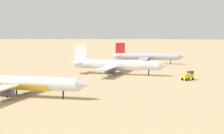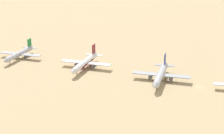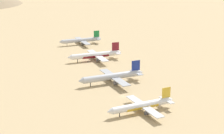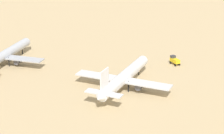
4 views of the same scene
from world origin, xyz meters
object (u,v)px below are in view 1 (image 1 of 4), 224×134
parked_jet_3 (18,83)px  service_truck (188,75)px  parked_jet_4 (115,65)px  parked_jet_5 (146,57)px

parked_jet_3 → service_truck: size_ratio=8.23×
parked_jet_4 → parked_jet_3: bearing=-100.6°
parked_jet_5 → service_truck: parked_jet_5 is taller
parked_jet_3 → service_truck: bearing=49.1°
parked_jet_4 → service_truck: (35.66, -9.48, -2.65)m
parked_jet_3 → parked_jet_4: (12.17, 64.75, 0.29)m
parked_jet_5 → service_truck: 77.99m
parked_jet_3 → parked_jet_5: parked_jet_5 is taller
service_truck → parked_jet_4: bearing=165.1°
parked_jet_4 → service_truck: size_ratio=8.75×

